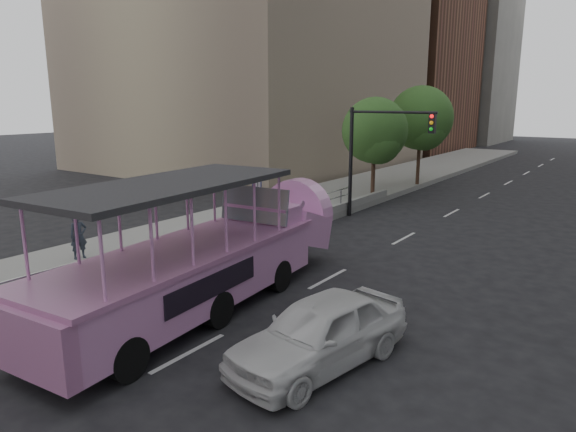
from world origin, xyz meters
name	(u,v)px	position (x,y,z in m)	size (l,w,h in m)	color
ground	(217,313)	(0.00, 0.00, 0.00)	(160.00, 160.00, 0.00)	black
sidewalk	(272,214)	(-5.75, 10.00, 0.15)	(5.50, 80.00, 0.30)	gray
kerb_wall	(189,257)	(-3.12, 2.00, 0.48)	(0.24, 30.00, 0.36)	#A7A7A2
guardrail	(188,238)	(-3.12, 2.00, 1.14)	(0.07, 22.00, 0.71)	#BCBBC0
duck_boat	(211,256)	(-0.66, 0.52, 1.33)	(3.52, 10.96, 3.58)	black
car	(320,332)	(3.64, -0.75, 0.75)	(1.78, 4.40, 1.50)	silver
pedestrian_near	(78,236)	(-6.44, 0.19, 1.08)	(0.57, 0.37, 1.56)	#29313D
parking_sign	(257,202)	(-3.00, 5.45, 1.80)	(0.12, 0.64, 2.88)	black
traffic_signal	(374,145)	(-1.70, 12.50, 3.50)	(4.20, 0.32, 5.20)	black
street_tree_near	(376,133)	(-3.30, 15.93, 3.82)	(3.52, 3.52, 5.72)	#3C251B
street_tree_far	(422,121)	(-3.10, 21.93, 4.31)	(3.97, 3.97, 6.45)	#3C251B
midrise_brick	(386,35)	(-18.00, 48.00, 13.00)	(18.00, 16.00, 26.00)	brown
midrise_stone_b	(447,68)	(-16.00, 64.00, 10.00)	(16.00, 14.00, 20.00)	gray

